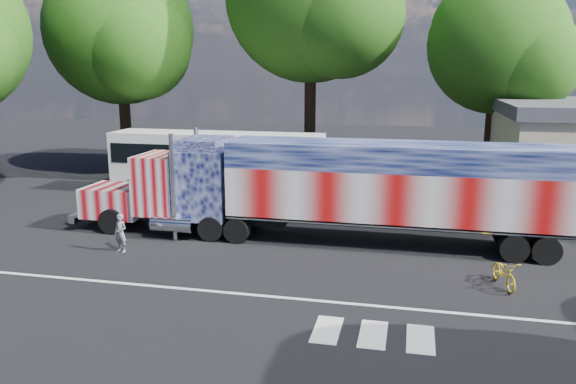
% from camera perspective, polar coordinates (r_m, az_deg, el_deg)
% --- Properties ---
extents(ground, '(100.00, 100.00, 0.00)m').
position_cam_1_polar(ground, '(20.08, -1.89, -7.11)').
color(ground, black).
extents(lane_markings, '(30.00, 2.67, 0.01)m').
position_cam_1_polar(lane_markings, '(16.31, 0.68, -11.87)').
color(lane_markings, silver).
rests_on(lane_markings, ground).
extents(semi_truck, '(19.99, 3.16, 4.26)m').
position_cam_1_polar(semi_truck, '(21.99, 4.60, 0.52)').
color(semi_truck, black).
rests_on(semi_truck, ground).
extents(coach_bus, '(11.51, 2.68, 3.35)m').
position_cam_1_polar(coach_bus, '(30.57, -7.24, 2.96)').
color(coach_bus, silver).
rests_on(coach_bus, ground).
extents(woman, '(0.60, 0.48, 1.45)m').
position_cam_1_polar(woman, '(21.86, -16.64, -4.00)').
color(woman, slate).
rests_on(woman, ground).
extents(bicycle, '(1.01, 1.81, 0.90)m').
position_cam_1_polar(bicycle, '(19.02, 21.10, -7.67)').
color(bicycle, gold).
rests_on(bicycle, ground).
extents(tree_nw_a, '(9.61, 9.15, 13.62)m').
position_cam_1_polar(tree_nw_a, '(37.61, -16.55, 15.40)').
color(tree_nw_a, black).
rests_on(tree_nw_a, ground).
extents(tree_ne_a, '(7.95, 7.57, 11.79)m').
position_cam_1_polar(tree_ne_a, '(33.74, 20.75, 13.74)').
color(tree_ne_a, black).
rests_on(tree_ne_a, ground).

